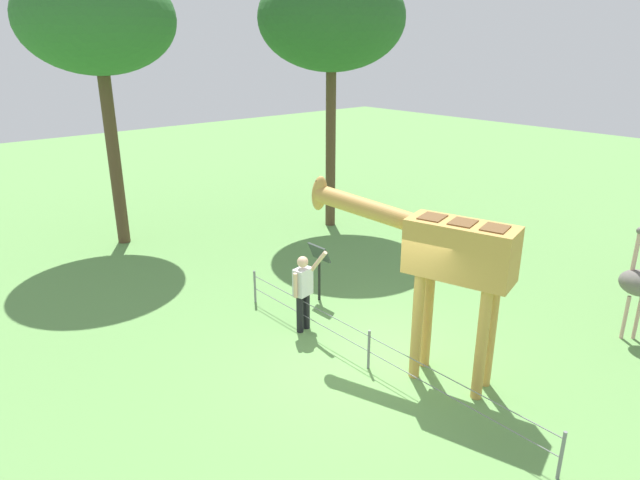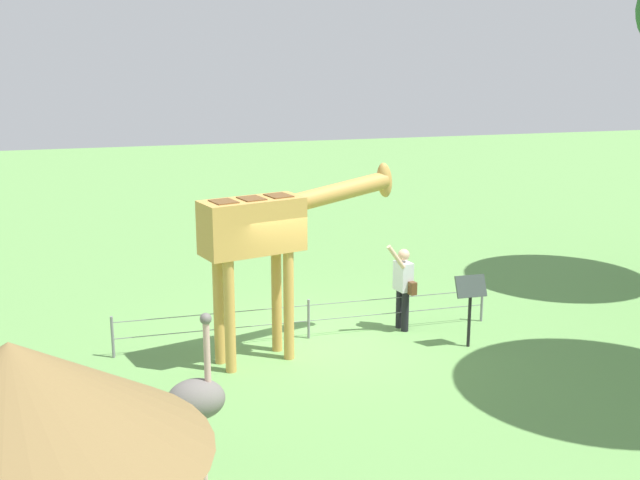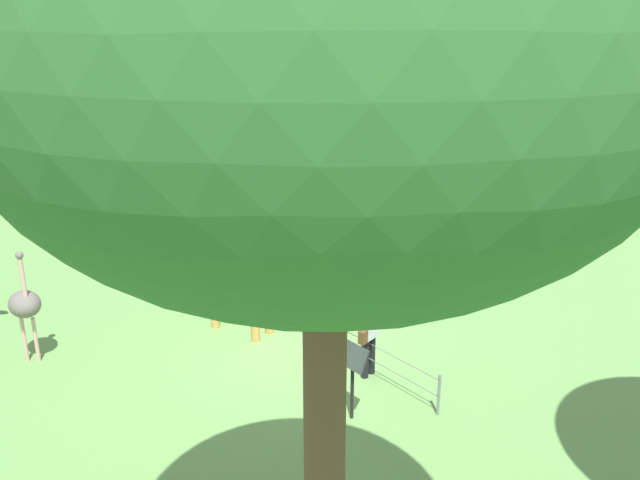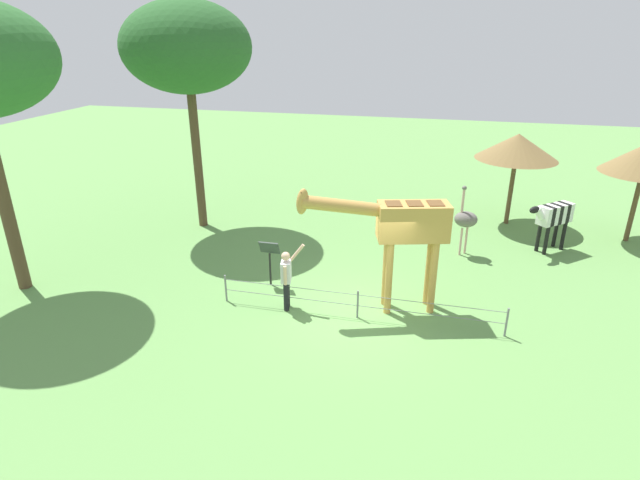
# 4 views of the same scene
# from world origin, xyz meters

# --- Properties ---
(ground_plane) EXTENTS (60.00, 60.00, 0.00)m
(ground_plane) POSITION_xyz_m (0.00, 0.00, 0.00)
(ground_plane) COLOR #60934C
(giraffe) EXTENTS (3.68, 1.45, 3.24)m
(giraffe) POSITION_xyz_m (-0.87, -0.47, 2.23)
(giraffe) COLOR #C69347
(giraffe) RESTS_ON ground_plane
(visitor) EXTENTS (0.60, 0.57, 1.74)m
(visitor) POSITION_xyz_m (1.83, 0.21, 0.90)
(visitor) COLOR black
(visitor) RESTS_ON ground_plane
(ostrich) EXTENTS (0.70, 0.56, 2.25)m
(ostrich) POSITION_xyz_m (-2.57, -4.35, 1.18)
(ostrich) COLOR #CC9E93
(ostrich) RESTS_ON ground_plane
(tree_east) EXTENTS (4.16, 4.16, 7.54)m
(tree_east) POSITION_xyz_m (6.57, -4.75, 6.05)
(tree_east) COLOR brown
(tree_east) RESTS_ON ground_plane
(tree_northeast) EXTENTS (3.97, 3.97, 7.40)m
(tree_northeast) POSITION_xyz_m (9.27, 0.83, 5.96)
(tree_northeast) COLOR brown
(tree_northeast) RESTS_ON ground_plane
(info_sign) EXTENTS (0.56, 0.21, 1.32)m
(info_sign) POSITION_xyz_m (2.67, -0.92, 0.95)
(info_sign) COLOR black
(info_sign) RESTS_ON ground_plane
(wire_fence) EXTENTS (7.05, 0.05, 0.75)m
(wire_fence) POSITION_xyz_m (0.00, 0.23, 0.40)
(wire_fence) COLOR slate
(wire_fence) RESTS_ON ground_plane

